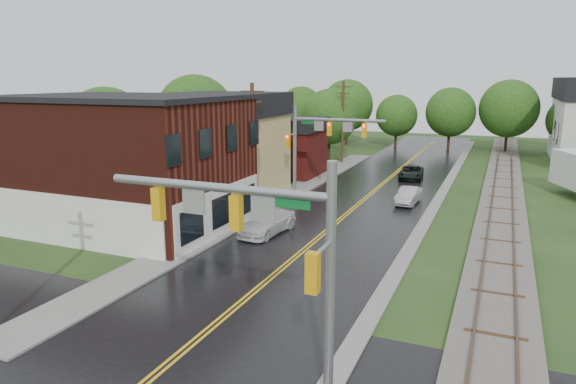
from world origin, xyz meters
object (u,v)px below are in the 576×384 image
Objects in this scene: traffic_signal_far at (320,135)px; sedan_silver at (408,196)px; utility_pole_b at (253,144)px; tree_left_b at (196,116)px; tree_left_a at (108,131)px; utility_pole_c at (343,121)px; suv_dark at (411,173)px; brick_building at (124,161)px; tree_left_e at (330,118)px; traffic_signal_near at (260,233)px; tree_left_c at (269,124)px; pickup_white at (267,223)px.

traffic_signal_far is 1.93× the size of sedan_silver.
tree_left_b is (-11.05, 9.90, 1.00)m from utility_pole_b.
utility_pole_c is at bearing 59.45° from tree_left_a.
suv_dark is (19.79, 5.72, -5.09)m from tree_left_b.
utility_pole_b is at bearing 50.93° from brick_building.
suv_dark is 1.18× the size of sedan_silver.
brick_building is at bearing -72.39° from tree_left_b.
tree_left_e is (9.00, 14.00, -0.90)m from tree_left_b.
traffic_signal_near is 25.94m from traffic_signal_far.
tree_left_b is 1.27× the size of tree_left_c.
traffic_signal_far is 8.18m from sedan_silver.
brick_building is at bearing 140.83° from traffic_signal_near.
traffic_signal_far is 12.69m from suv_dark.
utility_pole_c is 11.58m from suv_dark.
traffic_signal_near is 1.93× the size of sedan_silver.
utility_pole_b is at bearing -147.46° from sedan_silver.
tree_left_a is 26.40m from tree_left_e.
utility_pole_b is 22.00m from utility_pole_c.
traffic_signal_far is at bearing 53.08° from brick_building.
traffic_signal_far is at bearing -51.18° from tree_left_c.
traffic_signal_far is at bearing -171.10° from sedan_silver.
tree_left_b reaches higher than tree_left_a.
tree_left_a is 0.89× the size of tree_left_b.
tree_left_c reaches higher than traffic_signal_far.
tree_left_a is at bearing -179.55° from utility_pole_b.
tree_left_b is at bearing 107.61° from brick_building.
traffic_signal_far reaches higher than pickup_white.
utility_pole_b is at bearing -123.68° from traffic_signal_far.
tree_left_c is at bearing -149.80° from utility_pole_c.
tree_left_e reaches higher than suv_dark.
brick_building reaches higher than suv_dark.
pickup_white is at bearing 10.19° from brick_building.
suv_dark is 0.95× the size of pickup_white.
tree_left_b reaches higher than suv_dark.
sedan_silver is at bearing 13.81° from tree_left_a.
utility_pole_b reaches higher than suv_dark.
tree_left_c is 7.82m from tree_left_e.
tree_left_e is (11.00, 24.00, -0.30)m from tree_left_a.
utility_pole_b is 18.36m from suv_dark.
tree_left_c is 16.42m from suv_dark.
pickup_white reaches higher than suv_dark.
tree_left_b reaches higher than tree_left_c.
pickup_white is (0.27, -10.33, -4.29)m from traffic_signal_far.
traffic_signal_near is 16.67m from pickup_white.
traffic_signal_far is (-6.94, 25.00, 0.01)m from traffic_signal_near.
traffic_signal_far is 0.82× the size of utility_pole_b.
utility_pole_b is 1.90× the size of pickup_white.
tree_left_a is at bearing -114.62° from tree_left_e.
brick_building is 1.59× the size of utility_pole_b.
brick_building is at bearing -101.09° from utility_pole_c.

